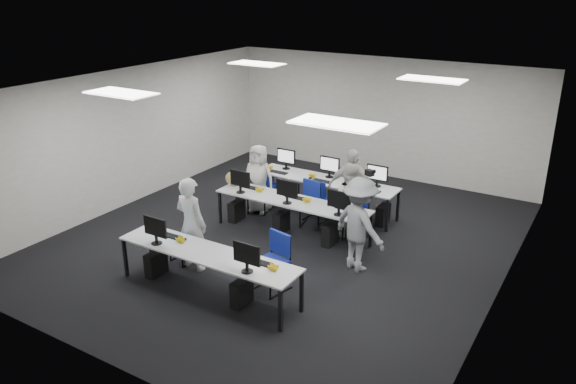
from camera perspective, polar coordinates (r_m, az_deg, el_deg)
The scene contains 23 objects.
room at distance 10.48m, azimuth -0.15°, elevation 2.73°, with size 9.00×9.02×3.00m.
ceiling_panels at distance 10.12m, azimuth -0.15°, elevation 10.74°, with size 5.20×4.60×0.02m.
desk_front at distance 9.00m, azimuth -8.20°, elevation -6.37°, with size 3.20×0.70×0.73m.
desk_mid at distance 10.93m, azimuth 0.41°, elevation -1.08°, with size 3.20×0.70×0.73m.
desk_back at distance 12.07m, azimuth 3.83°, elevation 1.05°, with size 3.20×0.70×0.73m.
equipment_front at distance 9.25m, azimuth -9.10°, elevation -7.89°, with size 2.51×0.41×1.19m.
equipment_mid at distance 11.13m, azimuth -0.49°, elevation -2.45°, with size 2.91×0.41×1.19m.
equipment_back at distance 12.12m, azimuth 4.63°, elevation -0.52°, with size 2.91×0.41×1.19m.
chair_0 at distance 10.26m, azimuth -10.37°, elevation -5.57°, with size 0.48×0.51×0.81m.
chair_1 at distance 9.20m, azimuth -1.65°, elevation -8.18°, with size 0.56×0.60×0.96m.
chair_2 at distance 12.20m, azimuth -3.00°, elevation -0.81°, with size 0.53×0.56×0.83m.
chair_3 at distance 11.53m, azimuth 2.51°, elevation -2.06°, with size 0.52×0.55×0.88m.
chair_4 at distance 11.01m, azimuth 6.91°, elevation -3.42°, with size 0.46×0.49×0.84m.
chair_5 at distance 12.45m, azimuth -2.37°, elevation -0.19°, with size 0.52×0.55×0.93m.
chair_6 at distance 11.79m, azimuth 2.97°, elevation -1.45°, with size 0.50×0.54×0.92m.
chair_7 at distance 11.26m, azimuth 7.40°, elevation -2.92°, with size 0.47×0.49×0.81m.
handbag at distance 11.67m, azimuth -5.52°, elevation 1.36°, with size 0.38×0.24×0.31m, color #957E4D.
student_0 at distance 9.75m, azimuth -9.81°, elevation -3.21°, with size 0.61×0.40×1.67m, color #BBB8B0.
student_1 at distance 10.90m, azimuth 6.16°, elevation -0.82°, with size 0.74×0.57×1.51m, color #BBB8B0.
student_2 at distance 12.04m, azimuth -2.99°, elevation 1.36°, with size 0.73×0.47×1.49m, color #BBB8B0.
student_3 at distance 11.20m, azimuth 6.40°, elevation 0.23°, with size 0.98×0.41×1.68m, color #BBB8B0.
photographer at distance 9.65m, azimuth 7.26°, elevation -3.29°, with size 1.09×0.62×1.68m, color slate.
dslr_camera at distance 9.45m, azimuth 8.29°, elevation 1.95°, with size 0.14×0.18×0.10m, color black.
Camera 1 is at (5.20, -8.49, 4.77)m, focal length 35.00 mm.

